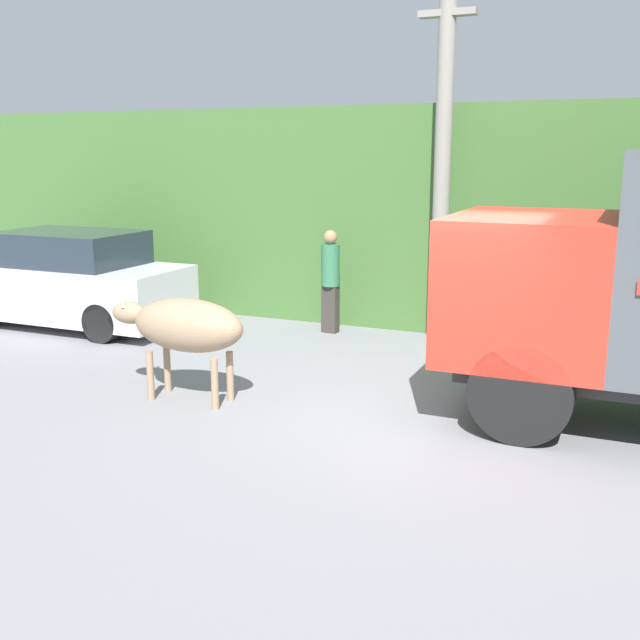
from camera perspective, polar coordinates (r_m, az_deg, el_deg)
name	(u,v)px	position (r m, az deg, el deg)	size (l,w,h in m)	color
ground_plane	(420,418)	(9.02, 7.64, -7.41)	(60.00, 60.00, 0.00)	gray
hillside_embankment	(522,211)	(15.46, 15.14, 8.00)	(32.00, 5.86, 3.86)	#426B33
building_backdrop	(298,230)	(15.37, -1.71, 6.89)	(6.47, 2.70, 3.02)	#99ADB7
brown_cow	(185,326)	(9.47, -10.27, -0.44)	(1.90, 0.67, 1.31)	#9E7F60
parked_suv	(68,281)	(14.15, -18.67, 2.85)	(4.39, 1.76, 1.71)	silver
pedestrian_on_hill	(330,276)	(12.87, 0.80, 3.38)	(0.34, 0.34, 1.78)	#38332D
utility_pole	(443,155)	(12.33, 9.34, 12.27)	(0.90, 0.27, 5.85)	gray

